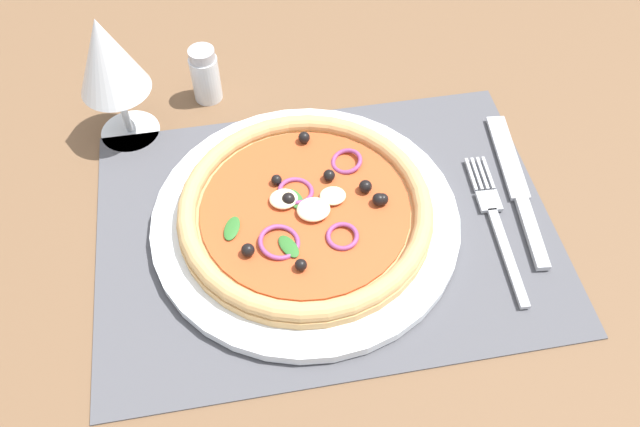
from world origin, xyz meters
The scene contains 8 objects.
ground_plane centered at (0.00, 0.00, -1.20)cm, with size 190.00×140.00×2.40cm, color brown.
placemat centered at (0.00, 0.00, 0.20)cm, with size 44.28×32.16×0.40cm, color #4C4C51.
plate centered at (-1.87, 0.67, 0.96)cm, with size 29.91×29.91×1.12cm, color white.
pizza centered at (-1.85, 0.67, 2.59)cm, with size 24.52×24.52×2.58cm.
fork centered at (16.52, -2.16, 0.62)cm, with size 2.61×18.06×0.44cm.
knife centered at (20.12, 1.52, 0.65)cm, with size 3.81×20.06×0.62cm.
wine_glass centered at (-18.85, 16.68, 10.05)cm, with size 7.20×7.20×14.90cm.
pepper_shaker centered at (-9.92, 20.87, 3.25)cm, with size 3.20×3.20×6.70cm.
Camera 1 is at (-7.18, -37.48, 52.46)cm, focal length 37.04 mm.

